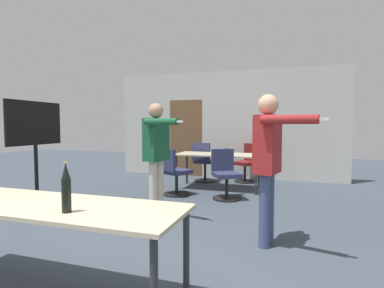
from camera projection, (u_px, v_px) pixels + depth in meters
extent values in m
cube|color=beige|center=(226.00, 125.00, 7.81)|extent=(5.94, 0.10, 2.77)
cube|color=brown|center=(186.00, 138.00, 8.12)|extent=(0.90, 0.02, 2.05)
cube|color=#C6B793|center=(42.00, 205.00, 2.34)|extent=(2.31, 0.70, 0.03)
cylinder|color=#2D2D33|center=(186.00, 255.00, 2.31)|extent=(0.05, 0.05, 0.72)
cube|color=#C6B793|center=(218.00, 155.00, 6.42)|extent=(1.79, 0.82, 0.03)
cylinder|color=#2D2D33|center=(176.00, 172.00, 6.37)|extent=(0.05, 0.05, 0.72)
cylinder|color=#2D2D33|center=(256.00, 177.00, 5.86)|extent=(0.05, 0.05, 0.72)
cylinder|color=#2D2D33|center=(187.00, 168.00, 7.03)|extent=(0.05, 0.05, 0.72)
cylinder|color=#2D2D33|center=(259.00, 171.00, 6.52)|extent=(0.05, 0.05, 0.72)
cube|color=black|center=(37.00, 206.00, 5.00)|extent=(0.44, 0.56, 0.03)
cylinder|color=black|center=(36.00, 175.00, 4.97)|extent=(0.06, 0.06, 1.01)
cube|color=black|center=(35.00, 123.00, 4.92)|extent=(0.04, 1.10, 0.72)
cube|color=black|center=(34.00, 123.00, 4.93)|extent=(0.01, 1.01, 0.63)
cylinder|color=#3D4C75|center=(269.00, 207.00, 3.46)|extent=(0.12, 0.12, 0.83)
cylinder|color=#3D4C75|center=(264.00, 211.00, 3.32)|extent=(0.12, 0.12, 0.83)
cube|color=maroon|center=(268.00, 144.00, 3.34)|extent=(0.30, 0.43, 0.65)
sphere|color=#DBAD89|center=(268.00, 105.00, 3.32)|extent=(0.23, 0.23, 0.23)
cylinder|color=maroon|center=(274.00, 144.00, 3.55)|extent=(0.09, 0.09, 0.56)
cylinder|color=maroon|center=(289.00, 119.00, 2.98)|extent=(0.57, 0.22, 0.09)
cube|color=white|center=(322.00, 119.00, 2.82)|extent=(0.13, 0.06, 0.03)
cylinder|color=beige|center=(160.00, 186.00, 4.69)|extent=(0.12, 0.12, 0.82)
cylinder|color=beige|center=(153.00, 188.00, 4.55)|extent=(0.12, 0.12, 0.82)
cube|color=#195633|center=(156.00, 139.00, 4.57)|extent=(0.31, 0.44, 0.65)
sphere|color=tan|center=(156.00, 111.00, 4.55)|extent=(0.23, 0.23, 0.23)
cylinder|color=#195633|center=(166.00, 140.00, 4.78)|extent=(0.10, 0.10, 0.56)
cylinder|color=#195633|center=(161.00, 122.00, 4.20)|extent=(0.57, 0.23, 0.10)
cube|color=white|center=(179.00, 122.00, 4.04)|extent=(0.13, 0.06, 0.03)
cylinder|color=black|center=(177.00, 194.00, 5.89)|extent=(0.52, 0.52, 0.03)
cylinder|color=black|center=(177.00, 183.00, 5.88)|extent=(0.06, 0.06, 0.39)
cube|color=navy|center=(176.00, 172.00, 5.87)|extent=(0.61, 0.61, 0.08)
cube|color=navy|center=(167.00, 160.00, 5.66)|extent=(0.42, 0.24, 0.42)
cylinder|color=black|center=(227.00, 198.00, 5.54)|extent=(0.52, 0.52, 0.03)
cylinder|color=black|center=(227.00, 187.00, 5.53)|extent=(0.06, 0.06, 0.38)
cube|color=navy|center=(227.00, 175.00, 5.51)|extent=(0.63, 0.63, 0.08)
cube|color=navy|center=(223.00, 160.00, 5.75)|extent=(0.41, 0.27, 0.42)
cylinder|color=black|center=(245.00, 181.00, 7.23)|extent=(0.52, 0.52, 0.03)
cylinder|color=black|center=(245.00, 173.00, 7.22)|extent=(0.06, 0.06, 0.39)
cube|color=maroon|center=(245.00, 163.00, 7.20)|extent=(0.63, 0.63, 0.08)
cube|color=maroon|center=(252.00, 152.00, 7.36)|extent=(0.41, 0.27, 0.42)
cylinder|color=black|center=(205.00, 181.00, 7.32)|extent=(0.52, 0.52, 0.03)
cylinder|color=black|center=(205.00, 171.00, 7.30)|extent=(0.06, 0.06, 0.42)
cube|color=navy|center=(205.00, 161.00, 7.29)|extent=(0.50, 0.50, 0.08)
cube|color=navy|center=(201.00, 152.00, 7.03)|extent=(0.44, 0.10, 0.42)
cylinder|color=black|center=(66.00, 195.00, 2.08)|extent=(0.06, 0.06, 0.24)
cone|color=black|center=(66.00, 171.00, 2.07)|extent=(0.06, 0.06, 0.11)
cylinder|color=gold|center=(66.00, 163.00, 2.07)|extent=(0.03, 0.03, 0.01)
cylinder|color=#232328|center=(227.00, 151.00, 6.53)|extent=(0.09, 0.09, 0.11)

